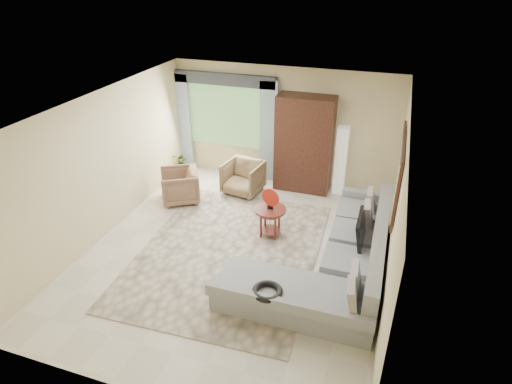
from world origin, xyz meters
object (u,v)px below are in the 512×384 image
(sectional_sofa, at_px, (337,264))
(potted_plant, at_px, (179,163))
(coffee_table, at_px, (270,222))
(floor_lamp, at_px, (341,161))
(armchair_right, at_px, (243,178))
(armchair_left, at_px, (180,186))
(armoire, at_px, (304,144))
(tv_screen, at_px, (361,229))

(sectional_sofa, height_order, potted_plant, sectional_sofa)
(coffee_table, height_order, floor_lamp, floor_lamp)
(armchair_right, distance_m, floor_lamp, 2.13)
(armchair_left, bearing_deg, armchair_right, 93.99)
(sectional_sofa, height_order, armoire, armoire)
(coffee_table, xyz_separation_m, armchair_right, (-1.05, 1.44, 0.05))
(armchair_left, bearing_deg, coffee_table, 42.64)
(coffee_table, distance_m, armchair_left, 2.28)
(coffee_table, height_order, armchair_right, armchair_right)
(sectional_sofa, relative_size, armoire, 1.65)
(armchair_right, bearing_deg, armoire, 35.84)
(sectional_sofa, bearing_deg, armchair_right, 136.61)
(tv_screen, bearing_deg, armoire, 121.49)
(coffee_table, bearing_deg, armoire, 86.34)
(armoire, xyz_separation_m, floor_lamp, (0.80, 0.06, -0.30))
(coffee_table, relative_size, floor_lamp, 0.38)
(tv_screen, height_order, potted_plant, tv_screen)
(tv_screen, bearing_deg, coffee_table, 166.54)
(tv_screen, distance_m, armchair_right, 3.27)
(potted_plant, bearing_deg, sectional_sofa, -33.21)
(potted_plant, bearing_deg, coffee_table, -33.98)
(tv_screen, bearing_deg, potted_plant, 152.72)
(armchair_left, relative_size, armoire, 0.37)
(sectional_sofa, height_order, tv_screen, tv_screen)
(sectional_sofa, bearing_deg, floor_lamp, 98.33)
(armoire, bearing_deg, coffee_table, -93.66)
(tv_screen, relative_size, armchair_left, 0.96)
(sectional_sofa, height_order, floor_lamp, floor_lamp)
(tv_screen, xyz_separation_m, floor_lamp, (-0.70, 2.51, 0.03))
(armoire, bearing_deg, floor_lamp, 4.29)
(tv_screen, height_order, armoire, armoire)
(sectional_sofa, distance_m, armoire, 3.24)
(sectional_sofa, height_order, coffee_table, sectional_sofa)
(tv_screen, relative_size, armchair_right, 0.94)
(armchair_left, bearing_deg, floor_lamp, 84.72)
(floor_lamp, bearing_deg, armchair_right, -161.12)
(sectional_sofa, bearing_deg, armoire, 113.06)
(sectional_sofa, bearing_deg, armchair_left, 156.91)
(sectional_sofa, distance_m, armchair_left, 3.85)
(tv_screen, height_order, coffee_table, tv_screen)
(sectional_sofa, xyz_separation_m, floor_lamp, (-0.43, 2.96, 0.47))
(armoire, height_order, floor_lamp, armoire)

